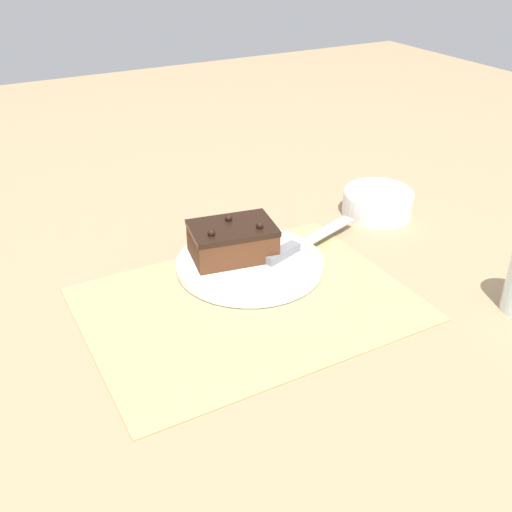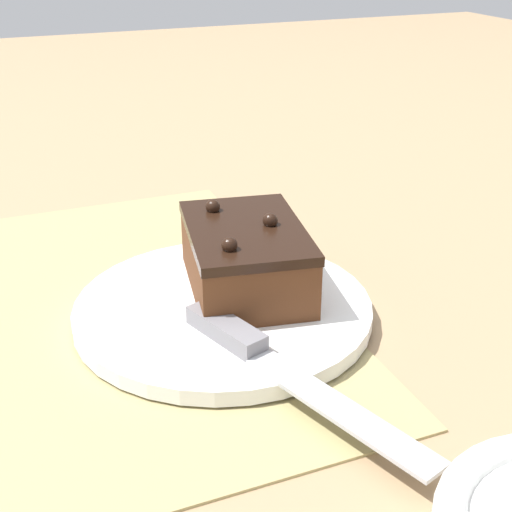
{
  "view_description": "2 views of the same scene",
  "coord_description": "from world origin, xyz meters",
  "views": [
    {
      "loc": [
        0.33,
        0.63,
        0.49
      ],
      "look_at": [
        -0.05,
        -0.07,
        0.03
      ],
      "focal_mm": 42.0,
      "sensor_mm": 36.0,
      "label": 1
    },
    {
      "loc": [
        -0.51,
        0.07,
        0.29
      ],
      "look_at": [
        -0.03,
        -0.12,
        0.04
      ],
      "focal_mm": 50.0,
      "sensor_mm": 36.0,
      "label": 2
    }
  ],
  "objects": [
    {
      "name": "ground_plane",
      "position": [
        0.0,
        0.0,
        0.0
      ],
      "size": [
        3.0,
        3.0,
        0.0
      ],
      "primitive_type": "plane",
      "color": "#9E7F5B"
    },
    {
      "name": "placemat_woven",
      "position": [
        0.0,
        0.0,
        0.0
      ],
      "size": [
        0.46,
        0.34,
        0.0
      ],
      "primitive_type": "cube",
      "color": "tan",
      "rests_on": "ground_plane"
    },
    {
      "name": "cake_plate",
      "position": [
        -0.05,
        -0.09,
        0.01
      ],
      "size": [
        0.23,
        0.23,
        0.01
      ],
      "color": "white",
      "rests_on": "placemat_woven"
    },
    {
      "name": "chocolate_cake",
      "position": [
        -0.03,
        -0.11,
        0.04
      ],
      "size": [
        0.14,
        0.11,
        0.06
      ],
      "rotation": [
        0.0,
        0.0,
        -0.18
      ],
      "color": "#512D19",
      "rests_on": "cake_plate"
    },
    {
      "name": "serving_knife",
      "position": [
        -0.13,
        -0.08,
        0.02
      ],
      "size": [
        0.22,
        0.09,
        0.01
      ],
      "rotation": [
        0.0,
        0.0,
        1.89
      ],
      "color": "slate",
      "rests_on": "cake_plate"
    }
  ]
}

